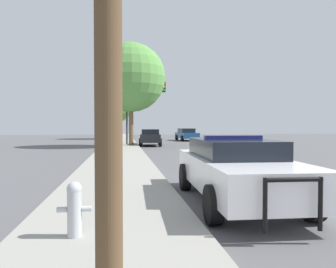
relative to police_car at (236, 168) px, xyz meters
name	(u,v)px	position (x,y,z in m)	size (l,w,h in m)	color
ground_plane	(329,198)	(2.35, 0.04, -0.78)	(110.00, 110.00, 0.00)	#565659
sidewalk_left	(114,203)	(-2.75, 0.04, -0.72)	(3.00, 110.00, 0.13)	#99968C
police_car	(236,168)	(0.00, 0.00, 0.00)	(2.22, 5.26, 1.52)	white
fire_hydrant	(74,207)	(-3.26, -2.27, -0.22)	(0.50, 0.22, 0.81)	#B7BCC1
traffic_light	(142,99)	(-0.88, 21.42, 3.25)	(3.46, 0.35, 5.59)	#424247
car_background_midblock	(150,137)	(-0.18, 20.88, -0.02)	(2.14, 4.28, 1.42)	black
car_background_oncoming	(187,134)	(4.73, 29.58, -0.04)	(2.16, 4.69, 1.40)	navy
tree_sidewalk_far	(115,105)	(-3.53, 35.28, 3.63)	(4.70, 4.70, 6.65)	brown
tree_sidewalk_mid	(131,78)	(-1.85, 19.79, 4.87)	(5.64, 5.64, 8.36)	brown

